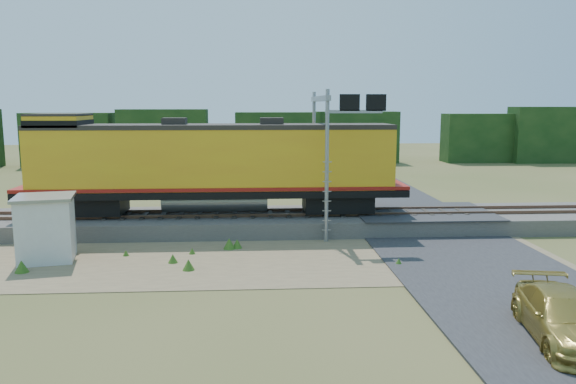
{
  "coord_description": "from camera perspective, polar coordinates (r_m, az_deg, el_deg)",
  "views": [
    {
      "loc": [
        -1.72,
        -22.11,
        6.31
      ],
      "look_at": [
        -0.18,
        3.0,
        2.4
      ],
      "focal_mm": 35.0,
      "sensor_mm": 36.0,
      "label": 1
    }
  ],
  "objects": [
    {
      "name": "dirt_shoulder",
      "position": [
        23.47,
        -4.1,
        -6.75
      ],
      "size": [
        26.0,
        8.0,
        0.03
      ],
      "primitive_type": "cube",
      "color": "#8C7754",
      "rests_on": "ground"
    },
    {
      "name": "signal_gantry",
      "position": [
        27.71,
        4.17,
        6.66
      ],
      "size": [
        2.78,
        6.2,
        7.02
      ],
      "color": "gray",
      "rests_on": "ground"
    },
    {
      "name": "locomotive",
      "position": [
        28.35,
        -8.04,
        2.85
      ],
      "size": [
        19.15,
        2.92,
        4.94
      ],
      "color": "black",
      "rests_on": "rails"
    },
    {
      "name": "ballast",
      "position": [
        28.77,
        -0.02,
        -3.02
      ],
      "size": [
        70.0,
        5.0,
        0.8
      ],
      "primitive_type": "cube",
      "color": "slate",
      "rests_on": "ground"
    },
    {
      "name": "weed_clumps",
      "position": [
        23.15,
        -7.85,
        -7.06
      ],
      "size": [
        15.0,
        6.2,
        0.56
      ],
      "primitive_type": null,
      "color": "#37621C",
      "rests_on": "ground"
    },
    {
      "name": "rails",
      "position": [
        28.68,
        -0.02,
        -2.08
      ],
      "size": [
        70.0,
        1.54,
        0.16
      ],
      "color": "brown",
      "rests_on": "ballast"
    },
    {
      "name": "tree_line_north",
      "position": [
        60.22,
        -1.89,
        5.75
      ],
      "size": [
        130.0,
        3.0,
        6.5
      ],
      "color": "black",
      "rests_on": "ground"
    },
    {
      "name": "car",
      "position": [
        17.12,
        26.24,
        -11.35
      ],
      "size": [
        2.64,
        4.85,
        1.33
      ],
      "primitive_type": "imported",
      "rotation": [
        0.0,
        0.0,
        -0.18
      ],
      "color": "#B19841",
      "rests_on": "ground"
    },
    {
      "name": "ground",
      "position": [
        23.05,
        0.9,
        -7.05
      ],
      "size": [
        140.0,
        140.0,
        0.0
      ],
      "primitive_type": "plane",
      "color": "#475123",
      "rests_on": "ground"
    },
    {
      "name": "road",
      "position": [
        25.24,
        16.91,
        -5.83
      ],
      "size": [
        7.0,
        66.0,
        0.86
      ],
      "color": "#38383A",
      "rests_on": "ground"
    },
    {
      "name": "shed",
      "position": [
        24.89,
        -23.37,
        -3.37
      ],
      "size": [
        2.68,
        2.68,
        2.69
      ],
      "rotation": [
        0.0,
        0.0,
        0.21
      ],
      "color": "silver",
      "rests_on": "ground"
    }
  ]
}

